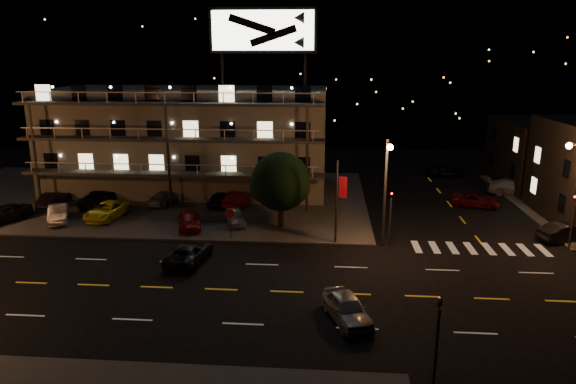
# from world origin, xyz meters

# --- Properties ---
(ground) EXTENTS (140.00, 140.00, 0.00)m
(ground) POSITION_xyz_m (0.00, 0.00, 0.00)
(ground) COLOR black
(ground) RESTS_ON ground
(curb_nw) EXTENTS (44.00, 24.00, 0.15)m
(curb_nw) POSITION_xyz_m (-14.00, 20.00, 0.07)
(curb_nw) COLOR #3C3B39
(curb_nw) RESTS_ON ground
(motel) EXTENTS (28.00, 13.80, 18.10)m
(motel) POSITION_xyz_m (-9.94, 23.88, 5.34)
(motel) COLOR gray
(motel) RESTS_ON ground
(side_bldg_back) EXTENTS (14.06, 12.00, 7.00)m
(side_bldg_back) POSITION_xyz_m (29.99, 28.00, 3.50)
(side_bldg_back) COLOR black
(side_bldg_back) RESTS_ON ground
(hill_backdrop) EXTENTS (120.00, 25.00, 24.00)m
(hill_backdrop) POSITION_xyz_m (-5.94, 68.78, 11.55)
(hill_backdrop) COLOR black
(hill_backdrop) RESTS_ON ground
(streetlight_nc) EXTENTS (0.44, 1.92, 8.00)m
(streetlight_nc) POSITION_xyz_m (8.50, 7.94, 4.96)
(streetlight_nc) COLOR #2D2D30
(streetlight_nc) RESTS_ON ground
(signal_nw) EXTENTS (0.20, 0.27, 4.60)m
(signal_nw) POSITION_xyz_m (9.00, 8.50, 2.57)
(signal_nw) COLOR #2D2D30
(signal_nw) RESTS_ON ground
(signal_sw) EXTENTS (0.20, 0.27, 4.60)m
(signal_sw) POSITION_xyz_m (9.00, -8.50, 2.57)
(signal_sw) COLOR #2D2D30
(signal_sw) RESTS_ON ground
(signal_ne) EXTENTS (0.27, 0.20, 4.60)m
(signal_ne) POSITION_xyz_m (22.00, 8.50, 2.57)
(signal_ne) COLOR #2D2D30
(signal_ne) RESTS_ON ground
(banner_north) EXTENTS (0.83, 0.16, 6.40)m
(banner_north) POSITION_xyz_m (5.09, 8.40, 3.43)
(banner_north) COLOR #2D2D30
(banner_north) RESTS_ON ground
(stop_sign) EXTENTS (0.91, 0.11, 2.61)m
(stop_sign) POSITION_xyz_m (-3.00, 8.57, 1.71)
(stop_sign) COLOR #2D2D30
(stop_sign) RESTS_ON ground
(tree) EXTENTS (4.93, 4.74, 6.20)m
(tree) POSITION_xyz_m (0.54, 11.58, 3.84)
(tree) COLOR black
(tree) RESTS_ON curb_nw
(lot_car_0) EXTENTS (3.45, 4.83, 1.53)m
(lot_car_0) POSITION_xyz_m (-22.65, 11.02, 0.91)
(lot_car_0) COLOR black
(lot_car_0) RESTS_ON curb_nw
(lot_car_1) EXTENTS (3.06, 4.42, 1.38)m
(lot_car_1) POSITION_xyz_m (-18.26, 11.54, 0.84)
(lot_car_1) COLOR #929297
(lot_car_1) RESTS_ON curb_nw
(lot_car_2) EXTENTS (2.88, 5.19, 1.38)m
(lot_car_2) POSITION_xyz_m (-14.55, 12.75, 0.84)
(lot_car_2) COLOR yellow
(lot_car_2) RESTS_ON curb_nw
(lot_car_3) EXTENTS (2.98, 4.71, 1.27)m
(lot_car_3) POSITION_xyz_m (-6.84, 10.82, 0.79)
(lot_car_3) COLOR #610D0E
(lot_car_3) RESTS_ON curb_nw
(lot_car_4) EXTENTS (2.51, 3.96, 1.26)m
(lot_car_4) POSITION_xyz_m (-3.27, 12.00, 0.78)
(lot_car_4) COLOR #929297
(lot_car_4) RESTS_ON curb_nw
(lot_car_5) EXTENTS (1.50, 4.11, 1.35)m
(lot_car_5) POSITION_xyz_m (-21.00, 15.92, 0.82)
(lot_car_5) COLOR black
(lot_car_5) RESTS_ON curb_nw
(lot_car_6) EXTENTS (2.28, 4.91, 1.36)m
(lot_car_6) POSITION_xyz_m (-17.05, 16.80, 0.83)
(lot_car_6) COLOR black
(lot_car_6) RESTS_ON curb_nw
(lot_car_7) EXTENTS (2.80, 4.59, 1.24)m
(lot_car_7) POSITION_xyz_m (-10.85, 17.50, 0.77)
(lot_car_7) COLOR #929297
(lot_car_7) RESTS_ON curb_nw
(lot_car_8) EXTENTS (1.99, 4.12, 1.35)m
(lot_car_8) POSITION_xyz_m (-5.60, 17.25, 0.83)
(lot_car_8) COLOR black
(lot_car_8) RESTS_ON curb_nw
(lot_car_9) EXTENTS (2.62, 4.57, 1.43)m
(lot_car_9) POSITION_xyz_m (-3.84, 17.24, 0.86)
(lot_car_9) COLOR #610D0E
(lot_car_9) RESTS_ON curb_nw
(side_car_0) EXTENTS (4.67, 2.83, 1.45)m
(side_car_0) POSITION_xyz_m (22.56, 10.28, 0.73)
(side_car_0) COLOR black
(side_car_0) RESTS_ON ground
(side_car_1) EXTENTS (4.83, 3.25, 1.23)m
(side_car_1) POSITION_xyz_m (18.22, 19.38, 0.61)
(side_car_1) COLOR #610D0E
(side_car_1) RESTS_ON ground
(side_car_2) EXTENTS (5.59, 3.05, 1.54)m
(side_car_2) POSITION_xyz_m (23.30, 23.98, 0.77)
(side_car_2) COLOR #929297
(side_car_2) RESTS_ON ground
(side_car_3) EXTENTS (4.59, 2.29, 1.50)m
(side_car_3) POSITION_xyz_m (18.08, 31.86, 0.75)
(side_car_3) COLOR black
(side_car_3) RESTS_ON ground
(road_car_east) EXTENTS (3.02, 4.57, 1.45)m
(road_car_east) POSITION_xyz_m (5.48, -3.17, 0.72)
(road_car_east) COLOR #929297
(road_car_east) RESTS_ON ground
(road_car_west) EXTENTS (2.78, 4.98, 1.32)m
(road_car_west) POSITION_xyz_m (-5.03, 4.09, 0.66)
(road_car_west) COLOR black
(road_car_west) RESTS_ON ground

